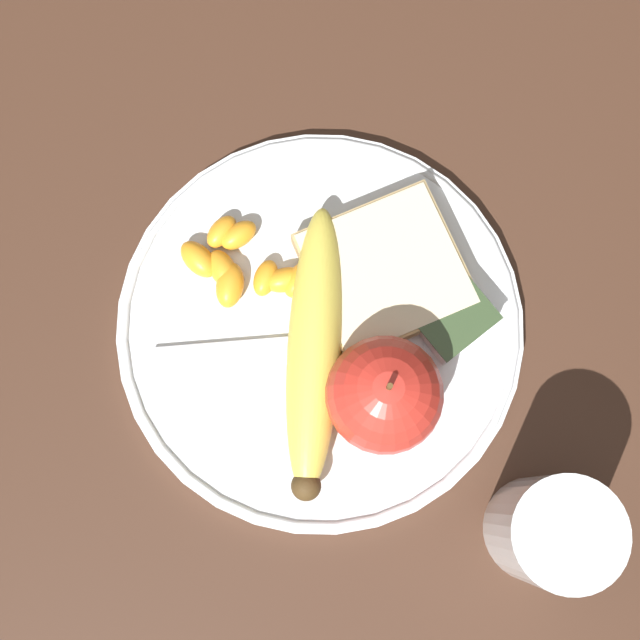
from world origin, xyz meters
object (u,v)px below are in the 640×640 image
bread_slice (387,274)px  juice_glass (550,531)px  plate (320,327)px  jam_packet (454,320)px  apple (390,390)px  fork (314,343)px  banana (314,351)px

bread_slice → juice_glass: bearing=81.7°
plate → jam_packet: size_ratio=5.72×
plate → apple: size_ratio=3.31×
apple → bread_slice: (-0.05, -0.07, -0.03)m
bread_slice → fork: size_ratio=0.74×
plate → bread_slice: (-0.06, 0.00, 0.02)m
plate → juice_glass: (-0.03, 0.20, 0.04)m
bread_slice → jam_packet: (-0.02, 0.05, -0.00)m
bread_slice → jam_packet: same height
apple → bread_slice: apple is taller
juice_glass → bread_slice: size_ratio=0.74×
banana → jam_packet: 0.10m
plate → jam_packet: (-0.07, 0.06, 0.01)m
bread_slice → jam_packet: bearing=106.4°
apple → jam_packet: (-0.07, -0.01, -0.03)m
plate → apple: apple is taller
juice_glass → fork: bearing=-78.1°
juice_glass → bread_slice: bearing=-98.3°
apple → bread_slice: bearing=-129.0°
banana → fork: 0.02m
banana → bread_slice: banana is taller
plate → bread_slice: size_ratio=2.31×
plate → fork: size_ratio=1.72×
apple → jam_packet: 0.08m
plate → banana: size_ratio=1.66×
juice_glass → jam_packet: juice_glass is taller
juice_glass → apple: apple is taller
banana → jam_packet: banana is taller
juice_glass → apple: bearing=-79.6°
apple → fork: 0.07m
juice_glass → fork: 0.20m
juice_glass → bread_slice: (-0.03, -0.20, -0.02)m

